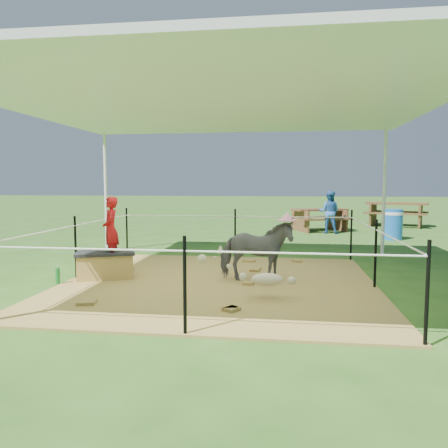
# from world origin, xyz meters

# --- Properties ---
(ground) EXTENTS (90.00, 90.00, 0.00)m
(ground) POSITION_xyz_m (0.00, 0.00, 0.00)
(ground) COLOR #2D5919
(ground) RESTS_ON ground
(hay_patch) EXTENTS (4.60, 4.60, 0.03)m
(hay_patch) POSITION_xyz_m (0.00, 0.00, 0.01)
(hay_patch) COLOR brown
(hay_patch) RESTS_ON ground
(canopy_tent) EXTENTS (6.30, 6.30, 2.90)m
(canopy_tent) POSITION_xyz_m (0.00, 0.00, 2.69)
(canopy_tent) COLOR silver
(canopy_tent) RESTS_ON ground
(rope_fence) EXTENTS (4.54, 4.54, 1.00)m
(rope_fence) POSITION_xyz_m (0.00, -0.00, 0.64)
(rope_fence) COLOR black
(rope_fence) RESTS_ON ground
(straw_bale) EXTENTS (0.93, 0.69, 0.37)m
(straw_bale) POSITION_xyz_m (-1.79, 0.05, 0.22)
(straw_bale) COLOR #B68A42
(straw_bale) RESTS_ON hay_patch
(dark_cloth) EXTENTS (1.00, 0.76, 0.05)m
(dark_cloth) POSITION_xyz_m (-1.79, 0.05, 0.42)
(dark_cloth) COLOR black
(dark_cloth) RESTS_ON straw_bale
(woman) EXTENTS (0.36, 0.43, 1.00)m
(woman) POSITION_xyz_m (-1.69, 0.05, 0.90)
(woman) COLOR red
(woman) RESTS_ON straw_bale
(green_bottle) EXTENTS (0.08, 0.08, 0.23)m
(green_bottle) POSITION_xyz_m (-2.34, -0.40, 0.15)
(green_bottle) COLOR #186E29
(green_bottle) RESTS_ON hay_patch
(pony) EXTENTS (1.11, 0.54, 0.93)m
(pony) POSITION_xyz_m (0.54, 0.15, 0.49)
(pony) COLOR #49494D
(pony) RESTS_ON hay_patch
(pink_hat) EXTENTS (0.29, 0.29, 0.13)m
(pink_hat) POSITION_xyz_m (0.54, 0.15, 1.02)
(pink_hat) COLOR pink
(pink_hat) RESTS_ON pony
(foal) EXTENTS (1.06, 0.66, 0.56)m
(foal) POSITION_xyz_m (0.75, -0.81, 0.31)
(foal) COLOR beige
(foal) RESTS_ON hay_patch
(trash_barrel) EXTENTS (0.64, 0.64, 0.81)m
(trash_barrel) POSITION_xyz_m (3.85, 5.79, 0.41)
(trash_barrel) COLOR blue
(trash_barrel) RESTS_ON ground
(picnic_table_near) EXTENTS (2.04, 1.79, 0.70)m
(picnic_table_near) POSITION_xyz_m (2.08, 7.73, 0.35)
(picnic_table_near) COLOR #56341D
(picnic_table_near) RESTS_ON ground
(picnic_table_far) EXTENTS (2.38, 2.04, 0.84)m
(picnic_table_far) POSITION_xyz_m (4.89, 9.62, 0.42)
(picnic_table_far) COLOR #51311B
(picnic_table_far) RESTS_ON ground
(distant_person) EXTENTS (0.73, 0.64, 1.28)m
(distant_person) POSITION_xyz_m (2.33, 7.11, 0.64)
(distant_person) COLOR #2D62AA
(distant_person) RESTS_ON ground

